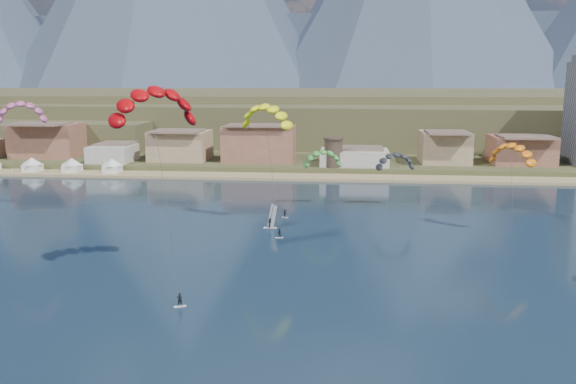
{
  "coord_description": "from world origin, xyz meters",
  "views": [
    {
      "loc": [
        9.33,
        -61.89,
        27.88
      ],
      "look_at": [
        0.0,
        32.0,
        10.0
      ],
      "focal_mm": 38.25,
      "sensor_mm": 36.0,
      "label": 1
    }
  ],
  "objects": [
    {
      "name": "beach",
      "position": [
        0.0,
        106.0,
        0.25
      ],
      "size": [
        2200.0,
        12.0,
        0.9
      ],
      "color": "tan",
      "rests_on": "ground"
    },
    {
      "name": "ground",
      "position": [
        0.0,
        0.0,
        0.0
      ],
      "size": [
        2400.0,
        2400.0,
        0.0
      ],
      "primitive_type": "plane",
      "color": "#0D2030",
      "rests_on": "ground"
    },
    {
      "name": "kitesurfer_red",
      "position": [
        -16.38,
        17.6,
        24.78
      ],
      "size": [
        12.91,
        15.97,
        28.21
      ],
      "color": "silver",
      "rests_on": "ground"
    },
    {
      "name": "distant_kite_dark",
      "position": [
        19.33,
        69.15,
        10.68
      ],
      "size": [
        9.26,
        6.68,
        14.11
      ],
      "color": "#262626",
      "rests_on": "ground"
    },
    {
      "name": "kitesurfer_yellow",
      "position": [
        -5.97,
        51.22,
        21.2
      ],
      "size": [
        11.47,
        14.23,
        24.32
      ],
      "color": "silver",
      "rests_on": "ground"
    },
    {
      "name": "beach_tents",
      "position": [
        -76.25,
        106.0,
        3.71
      ],
      "size": [
        43.4,
        6.4,
        5.0
      ],
      "color": "white",
      "rests_on": "ground"
    },
    {
      "name": "distant_kite_pink",
      "position": [
        -56.14,
        55.88,
        21.51
      ],
      "size": [
        10.65,
        7.71,
        24.41
      ],
      "color": "#262626",
      "rests_on": "ground"
    },
    {
      "name": "windsurfer",
      "position": [
        -4.82,
        48.22,
        1.39
      ],
      "size": [
        2.52,
        2.74,
        4.38
      ],
      "color": "silver",
      "rests_on": "ground"
    },
    {
      "name": "town",
      "position": [
        -40.0,
        122.0,
        8.0
      ],
      "size": [
        400.0,
        24.0,
        12.0
      ],
      "color": "beige",
      "rests_on": "ground"
    },
    {
      "name": "kitesurfer_green",
      "position": [
        3.78,
        68.25,
        11.04
      ],
      "size": [
        12.31,
        14.4,
        16.04
      ],
      "color": "silver",
      "rests_on": "ground"
    },
    {
      "name": "foothills",
      "position": [
        22.39,
        232.47,
        9.08
      ],
      "size": [
        940.0,
        210.0,
        18.0
      ],
      "color": "brown",
      "rests_on": "ground"
    },
    {
      "name": "land",
      "position": [
        0.0,
        560.0,
        0.0
      ],
      "size": [
        2200.0,
        900.0,
        4.0
      ],
      "color": "brown",
      "rests_on": "ground"
    },
    {
      "name": "watchtower",
      "position": [
        5.0,
        114.0,
        6.37
      ],
      "size": [
        5.82,
        5.82,
        8.6
      ],
      "color": "#47382D",
      "rests_on": "ground"
    },
    {
      "name": "distant_kite_orange",
      "position": [
        38.07,
        48.94,
        15.03
      ],
      "size": [
        8.86,
        8.57,
        18.04
      ],
      "color": "#262626",
      "rests_on": "ground"
    }
  ]
}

